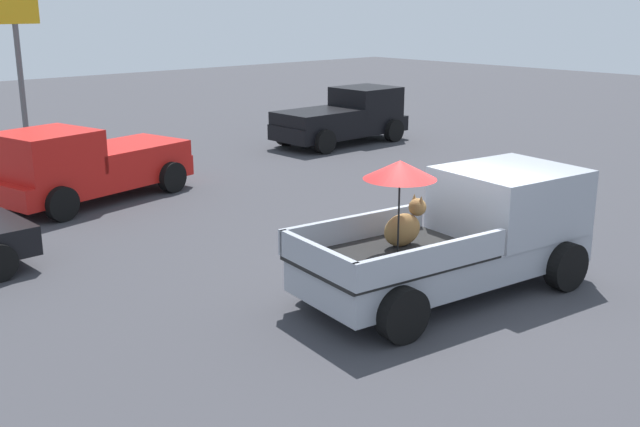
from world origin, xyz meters
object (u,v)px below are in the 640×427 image
Objects in this scene: pickup_truck_main at (468,232)px; motel_sign at (17,43)px; pickup_truck_red at (86,165)px; pickup_truck_far at (345,117)px.

motel_sign is at bearing 102.64° from pickup_truck_main.
pickup_truck_red is 1.04× the size of motel_sign.
pickup_truck_far is at bearing -23.24° from motel_sign.
pickup_truck_main is 13.54m from pickup_truck_far.
motel_sign reaches higher than pickup_truck_far.
pickup_truck_far is (9.94, 1.52, 0.00)m from pickup_truck_red.
pickup_truck_red is (-2.07, 9.50, -0.09)m from pickup_truck_main.
pickup_truck_main is at bearing -126.00° from pickup_truck_far.
motel_sign is at bearing -109.64° from pickup_truck_red.
pickup_truck_far is (7.87, 11.02, -0.09)m from pickup_truck_main.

